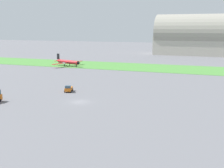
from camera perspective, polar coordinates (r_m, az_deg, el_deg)
The scene contains 5 objects.
ground_plane at distance 76.96m, azimuth -6.04°, elevation -3.32°, with size 600.00×600.00×0.00m, color slate.
grass_taxiway_strip at distance 142.47m, azimuth 7.09°, elevation 3.02°, with size 360.00×28.00×0.08m, color #478438.
airplane_taxiing_turboprop at distance 147.59m, azimuth -8.14°, elevation 4.05°, with size 16.00×18.53×5.69m.
pushback_tug_midfield at distance 89.20m, azimuth -8.02°, elevation -0.86°, with size 2.98×3.99×1.95m.
hangar_distant at distance 214.29m, azimuth 15.26°, elevation 8.38°, with size 53.34×24.37×26.78m.
Camera 1 is at (34.50, -66.33, 18.22)m, focal length 49.57 mm.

